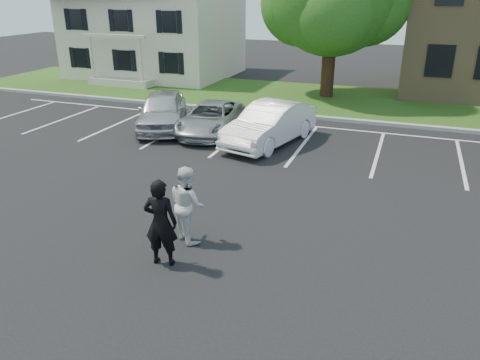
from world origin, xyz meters
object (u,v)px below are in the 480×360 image
man_black_suit (161,223)px  man_white_shirt (187,204)px  car_silver_west (162,110)px  car_silver_minivan (211,118)px  house (155,17)px  car_white_sedan (270,124)px

man_black_suit → man_white_shirt: 1.16m
car_silver_west → car_silver_minivan: bearing=-20.6°
car_silver_minivan → man_black_suit: bearing=-79.4°
house → man_black_suit: (12.02, -21.18, -2.84)m
house → car_silver_west: (6.84, -11.75, -3.05)m
man_black_suit → car_silver_minivan: size_ratio=0.44×
man_white_shirt → car_white_sedan: size_ratio=0.39×
car_silver_west → car_silver_minivan: 2.21m
man_white_shirt → car_silver_minivan: 8.87m
house → man_black_suit: 24.52m
house → car_white_sedan: house is taller
house → man_black_suit: size_ratio=5.22×
car_silver_minivan → car_white_sedan: size_ratio=0.95×
house → car_silver_minivan: bearing=-52.3°
man_black_suit → car_silver_west: size_ratio=0.43×
house → car_white_sedan: size_ratio=2.18×
man_black_suit → car_white_sedan: (-0.27, 8.94, -0.21)m
car_silver_west → car_white_sedan: (4.90, -0.49, -0.00)m
man_black_suit → man_white_shirt: bearing=-102.1°
car_silver_minivan → man_white_shirt: bearing=-76.9°
car_silver_west → car_silver_minivan: size_ratio=1.03×
car_white_sedan → car_silver_minivan: bearing=-177.6°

